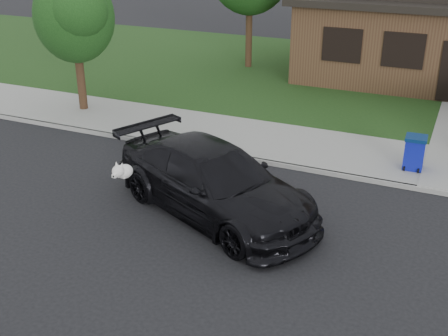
% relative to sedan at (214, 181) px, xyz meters
% --- Properties ---
extents(ground, '(120.00, 120.00, 0.00)m').
position_rel_sedan_xyz_m(ground, '(0.34, -0.45, -0.78)').
color(ground, black).
rests_on(ground, ground).
extents(sidewalk, '(60.00, 3.00, 0.12)m').
position_rel_sedan_xyz_m(sidewalk, '(0.34, 4.55, -0.72)').
color(sidewalk, gray).
rests_on(sidewalk, ground).
extents(curb, '(60.00, 0.12, 0.12)m').
position_rel_sedan_xyz_m(curb, '(0.34, 3.05, -0.72)').
color(curb, gray).
rests_on(curb, ground).
extents(lawn, '(60.00, 13.00, 0.13)m').
position_rel_sedan_xyz_m(lawn, '(0.34, 12.55, -0.72)').
color(lawn, '#193814').
rests_on(lawn, ground).
extents(sedan, '(5.79, 4.18, 1.56)m').
position_rel_sedan_xyz_m(sedan, '(0.00, 0.00, 0.00)').
color(sedan, black).
rests_on(sedan, ground).
extents(recycling_bin, '(0.55, 0.58, 0.89)m').
position_rel_sedan_xyz_m(recycling_bin, '(3.84, 4.10, -0.21)').
color(recycling_bin, '#0E189E').
rests_on(recycling_bin, sidewalk).
extents(tree_2, '(2.73, 2.60, 4.59)m').
position_rel_sedan_xyz_m(tree_2, '(-7.04, 4.66, 2.49)').
color(tree_2, '#332114').
rests_on(tree_2, ground).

